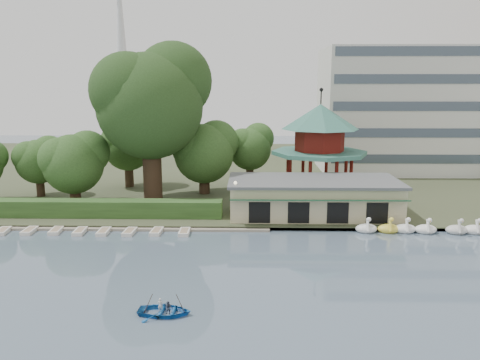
{
  "coord_description": "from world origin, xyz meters",
  "views": [
    {
      "loc": [
        2.96,
        -28.34,
        14.26
      ],
      "look_at": [
        2.0,
        18.0,
        5.0
      ],
      "focal_mm": 35.0,
      "sensor_mm": 36.0,
      "label": 1
    }
  ],
  "objects_px": {
    "dock": "(103,228)",
    "big_tree": "(151,98)",
    "pavilion": "(320,140)",
    "boathouse": "(313,197)",
    "rowboat_with_passengers": "(164,308)"
  },
  "relations": [
    {
      "from": "dock",
      "to": "big_tree",
      "type": "distance_m",
      "value": 17.2
    },
    {
      "from": "big_tree",
      "to": "pavilion",
      "type": "bearing_deg",
      "value": 10.32
    },
    {
      "from": "dock",
      "to": "pavilion",
      "type": "bearing_deg",
      "value": 31.66
    },
    {
      "from": "big_tree",
      "to": "boathouse",
      "type": "bearing_deg",
      "value": -18.32
    },
    {
      "from": "dock",
      "to": "rowboat_with_passengers",
      "type": "distance_m",
      "value": 20.51
    },
    {
      "from": "dock",
      "to": "pavilion",
      "type": "distance_m",
      "value": 29.14
    },
    {
      "from": "big_tree",
      "to": "rowboat_with_passengers",
      "type": "relative_size",
      "value": 3.9
    },
    {
      "from": "pavilion",
      "to": "rowboat_with_passengers",
      "type": "xyz_separation_m",
      "value": [
        -14.41,
        -32.93,
        -6.99
      ]
    },
    {
      "from": "rowboat_with_passengers",
      "to": "dock",
      "type": "bearing_deg",
      "value": 117.87
    },
    {
      "from": "dock",
      "to": "big_tree",
      "type": "relative_size",
      "value": 1.76
    },
    {
      "from": "boathouse",
      "to": "big_tree",
      "type": "distance_m",
      "value": 22.47
    },
    {
      "from": "pavilion",
      "to": "big_tree",
      "type": "height_order",
      "value": "big_tree"
    },
    {
      "from": "pavilion",
      "to": "big_tree",
      "type": "xyz_separation_m",
      "value": [
        -20.83,
        -3.79,
        5.46
      ]
    },
    {
      "from": "big_tree",
      "to": "dock",
      "type": "bearing_deg",
      "value": -106.08
    },
    {
      "from": "dock",
      "to": "pavilion",
      "type": "xyz_separation_m",
      "value": [
        24.0,
        14.8,
        7.36
      ]
    }
  ]
}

